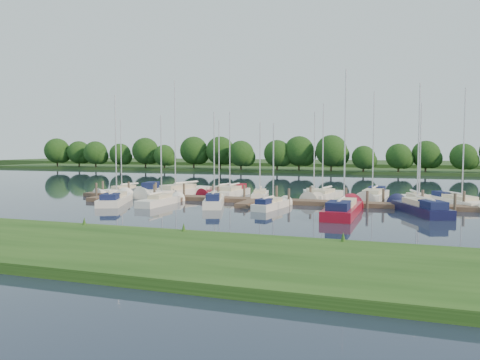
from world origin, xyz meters
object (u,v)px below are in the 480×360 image
(motorboat, at_px, (150,191))
(sailboat_n_5, at_px, (260,196))
(sailboat_s_2, at_px, (214,202))
(dock, at_px, (254,201))
(sailboat_n_0, at_px, (123,192))

(motorboat, bearing_deg, sailboat_n_5, 166.84)
(motorboat, xyz_separation_m, sailboat_s_2, (11.34, -7.92, -0.02))
(dock, relative_size, motorboat, 6.77)
(motorboat, height_order, sailboat_s_2, sailboat_s_2)
(sailboat_n_0, xyz_separation_m, sailboat_s_2, (14.39, -6.99, 0.07))
(sailboat_s_2, bearing_deg, motorboat, 126.49)
(sailboat_n_5, bearing_deg, dock, 85.89)
(dock, bearing_deg, sailboat_n_5, 98.62)
(sailboat_s_2, bearing_deg, sailboat_n_0, 135.52)
(dock, relative_size, sailboat_s_2, 4.33)
(sailboat_n_0, xyz_separation_m, sailboat_n_5, (16.73, 0.30, 0.00))
(sailboat_n_0, distance_m, sailboat_n_5, 16.74)
(dock, distance_m, motorboat, 15.01)
(sailboat_n_0, bearing_deg, motorboat, -144.45)
(dock, height_order, sailboat_n_0, sailboat_n_0)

